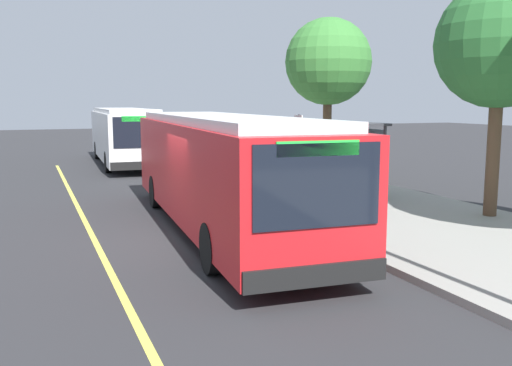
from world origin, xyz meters
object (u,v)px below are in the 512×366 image
transit_bus_second (124,134)px  route_sign_post (299,150)px  transit_bus_main (221,167)px  pedestrian_commuter (296,169)px  waiting_bench (348,182)px

transit_bus_second → route_sign_post: bearing=7.6°
route_sign_post → transit_bus_main: bearing=-83.1°
transit_bus_main → pedestrian_commuter: size_ratio=7.16×
route_sign_post → pedestrian_commuter: route_sign_post is taller
waiting_bench → pedestrian_commuter: size_ratio=0.95×
transit_bus_second → route_sign_post: (16.31, 2.19, 0.34)m
waiting_bench → route_sign_post: route_sign_post is taller
transit_bus_second → route_sign_post: 16.46m
transit_bus_main → transit_bus_second: 16.60m
route_sign_post → pedestrian_commuter: (-2.42, 1.14, -0.84)m
waiting_bench → route_sign_post: bearing=-54.2°
transit_bus_second → waiting_bench: (14.21, 5.10, -0.98)m
waiting_bench → route_sign_post: 3.83m
transit_bus_second → pedestrian_commuter: transit_bus_second is taller
transit_bus_second → pedestrian_commuter: size_ratio=6.88×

